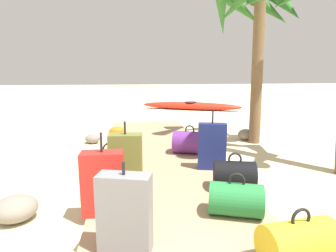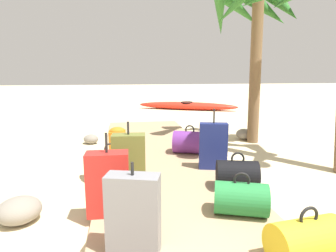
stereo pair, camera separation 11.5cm
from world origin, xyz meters
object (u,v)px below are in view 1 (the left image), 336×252
(duffel_bag_yellow, at_px, (299,242))
(duffel_bag_tan, at_px, (109,161))
(duffel_bag_green, at_px, (236,199))
(suitcase_navy, at_px, (212,146))
(backpack_orange, at_px, (117,140))
(duffel_bag_purple, at_px, (190,142))
(palm_tree_far_right, at_px, (260,10))
(kayak, at_px, (191,106))
(suitcase_grey, at_px, (125,214))
(suitcase_red, at_px, (103,183))
(suitcase_olive, at_px, (126,162))
(duffel_bag_black, at_px, (234,175))

(duffel_bag_yellow, height_order, duffel_bag_tan, duffel_bag_yellow)
(duffel_bag_tan, bearing_deg, duffel_bag_green, -48.04)
(suitcase_navy, xyz_separation_m, backpack_orange, (-1.39, 0.89, -0.08))
(duffel_bag_purple, bearing_deg, duffel_bag_tan, -150.71)
(duffel_bag_tan, distance_m, palm_tree_far_right, 4.10)
(backpack_orange, distance_m, kayak, 6.77)
(suitcase_grey, distance_m, suitcase_red, 0.69)
(duffel_bag_purple, bearing_deg, duffel_bag_yellow, -86.47)
(suitcase_grey, height_order, backpack_orange, suitcase_grey)
(suitcase_red, relative_size, backpack_orange, 1.69)
(suitcase_navy, bearing_deg, suitcase_red, -141.53)
(backpack_orange, xyz_separation_m, palm_tree_far_right, (2.79, 0.80, 2.33))
(suitcase_grey, bearing_deg, backpack_orange, 93.14)
(duffel_bag_tan, height_order, suitcase_red, suitcase_red)
(suitcase_navy, xyz_separation_m, suitcase_red, (-1.46, -1.16, -0.02))
(duffel_bag_yellow, xyz_separation_m, kayak, (1.23, 9.25, -0.09))
(duffel_bag_green, height_order, duffel_bag_yellow, duffel_bag_green)
(suitcase_grey, relative_size, backpack_orange, 1.50)
(suitcase_olive, distance_m, palm_tree_far_right, 4.16)
(suitcase_red, distance_m, suitcase_olive, 0.60)
(duffel_bag_purple, height_order, palm_tree_far_right, palm_tree_far_right)
(suitcase_red, bearing_deg, duffel_bag_yellow, -33.04)
(suitcase_red, bearing_deg, duffel_bag_purple, 56.72)
(duffel_bag_black, relative_size, kayak, 0.15)
(suitcase_red, bearing_deg, suitcase_navy, 38.47)
(suitcase_olive, bearing_deg, duffel_bag_black, -6.85)
(backpack_orange, bearing_deg, kayak, 66.96)
(kayak, bearing_deg, duffel_bag_purple, -102.64)
(duffel_bag_yellow, distance_m, suitcase_red, 1.79)
(duffel_bag_tan, xyz_separation_m, kayak, (2.75, 7.03, -0.08))
(suitcase_olive, height_order, palm_tree_far_right, palm_tree_far_right)
(backpack_orange, bearing_deg, duffel_bag_green, -61.63)
(suitcase_navy, relative_size, duffel_bag_yellow, 1.50)
(suitcase_red, bearing_deg, duffel_bag_green, -9.65)
(duffel_bag_green, distance_m, duffel_bag_tan, 1.98)
(duffel_bag_black, bearing_deg, suitcase_red, -165.24)
(duffel_bag_yellow, xyz_separation_m, duffel_bag_purple, (-0.18, 2.97, 0.03))
(backpack_orange, bearing_deg, duffel_bag_tan, -96.83)
(palm_tree_far_right, bearing_deg, duffel_bag_purple, -151.37)
(duffel_bag_black, xyz_separation_m, palm_tree_far_right, (1.35, 2.45, 2.42))
(duffel_bag_tan, distance_m, kayak, 7.55)
(duffel_bag_black, xyz_separation_m, suitcase_olive, (-1.30, 0.16, 0.17))
(duffel_bag_purple, distance_m, suitcase_red, 2.40)
(duffel_bag_purple, bearing_deg, suitcase_olive, -127.03)
(palm_tree_far_right, relative_size, kayak, 0.89)
(suitcase_olive, relative_size, kayak, 0.22)
(duffel_bag_yellow, xyz_separation_m, duffel_bag_black, (0.02, 1.37, 0.01))
(duffel_bag_black, bearing_deg, kayak, 81.32)
(duffel_bag_tan, distance_m, suitcase_red, 1.26)
(duffel_bag_tan, relative_size, backpack_orange, 1.44)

